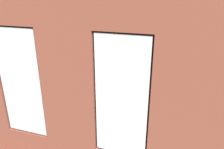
{
  "coord_description": "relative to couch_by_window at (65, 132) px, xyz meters",
  "views": [
    {
      "loc": [
        -1.75,
        5.81,
        3.34
      ],
      "look_at": [
        0.04,
        0.4,
        1.13
      ],
      "focal_mm": 35.0,
      "sensor_mm": 36.0,
      "label": 1
    }
  ],
  "objects": [
    {
      "name": "remote_silver",
      "position": [
        -0.45,
        -2.37,
        0.13
      ],
      "size": [
        0.17,
        0.14,
        0.02
      ],
      "primitive_type": "cube",
      "rotation": [
        0.0,
        0.0,
        5.33
      ],
      "color": "#B2B2B7",
      "rests_on": "coffee_table"
    },
    {
      "name": "cup_ceramic",
      "position": [
        -0.03,
        -2.25,
        0.17
      ],
      "size": [
        0.08,
        0.08,
        0.09
      ],
      "primitive_type": "cylinder",
      "color": "#33567F",
      "rests_on": "coffee_table"
    },
    {
      "name": "tv_flatscreen",
      "position": [
        2.16,
        -2.71,
        0.61
      ],
      "size": [
        1.03,
        0.2,
        0.71
      ],
      "color": "black",
      "rests_on": "media_console"
    },
    {
      "name": "couch_left",
      "position": [
        -2.94,
        -2.06,
        0.0
      ],
      "size": [
        0.94,
        1.83,
        0.8
      ],
      "rotation": [
        0.0,
        0.0,
        1.61
      ],
      "color": "black",
      "rests_on": "ground_plane"
    },
    {
      "name": "brick_wall_with_windows",
      "position": [
        -0.57,
        0.65,
        1.31
      ],
      "size": [
        6.15,
        0.3,
        3.32
      ],
      "color": "brown",
      "rests_on": "ground_plane"
    },
    {
      "name": "couch_by_window",
      "position": [
        0.0,
        0.0,
        0.0
      ],
      "size": [
        2.06,
        0.87,
        0.8
      ],
      "color": "black",
      "rests_on": "ground_plane"
    },
    {
      "name": "potted_plant_by_left_couch",
      "position": [
        -2.54,
        -3.4,
        0.01
      ],
      "size": [
        0.24,
        0.24,
        0.52
      ],
      "color": "beige",
      "rests_on": "ground_plane"
    },
    {
      "name": "media_console",
      "position": [
        2.16,
        -2.71,
        -0.04
      ],
      "size": [
        1.19,
        0.42,
        0.58
      ],
      "primitive_type": "cube",
      "color": "black",
      "rests_on": "ground_plane"
    },
    {
      "name": "potted_plant_near_tv",
      "position": [
        1.61,
        -1.66,
        0.2
      ],
      "size": [
        0.59,
        0.59,
        0.83
      ],
      "color": "#47423D",
      "rests_on": "ground_plane"
    },
    {
      "name": "potted_plant_between_couches",
      "position": [
        -1.48,
        -0.05,
        0.21
      ],
      "size": [
        0.73,
        0.74,
        1.08
      ],
      "color": "brown",
      "rests_on": "ground_plane"
    },
    {
      "name": "coffee_table",
      "position": [
        -0.45,
        -2.37,
        0.07
      ],
      "size": [
        1.39,
        0.79,
        0.45
      ],
      "color": "olive",
      "rests_on": "ground_plane"
    },
    {
      "name": "ground_plane",
      "position": [
        -0.57,
        -2.21,
        -0.38
      ],
      "size": [
        6.75,
        6.48,
        0.1
      ],
      "primitive_type": "cube",
      "color": "#99663D"
    },
    {
      "name": "potted_plant_foreground_right",
      "position": [
        1.86,
        -4.4,
        0.27
      ],
      "size": [
        0.59,
        0.59,
        0.93
      ],
      "color": "#9E5638",
      "rests_on": "ground_plane"
    },
    {
      "name": "potted_plant_corner_near_left",
      "position": [
        -3.09,
        -4.46,
        0.25
      ],
      "size": [
        0.85,
        0.91,
        1.36
      ],
      "color": "#9E5638",
      "rests_on": "ground_plane"
    },
    {
      "name": "white_wall_right",
      "position": [
        2.46,
        -2.01,
        1.33
      ],
      "size": [
        0.1,
        5.48,
        3.32
      ],
      "primitive_type": "cube",
      "color": "silver",
      "rests_on": "ground_plane"
    },
    {
      "name": "candle_jar",
      "position": [
        -0.55,
        -2.25,
        0.18
      ],
      "size": [
        0.08,
        0.08,
        0.12
      ],
      "primitive_type": "cylinder",
      "color": "#B7333D",
      "rests_on": "coffee_table"
    },
    {
      "name": "papasan_chair",
      "position": [
        -0.22,
        -4.08,
        0.13
      ],
      "size": [
        1.19,
        1.19,
        0.72
      ],
      "color": "olive",
      "rests_on": "ground_plane"
    }
  ]
}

